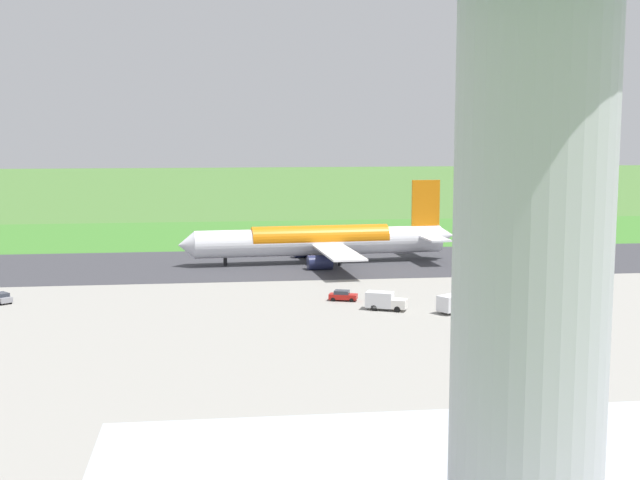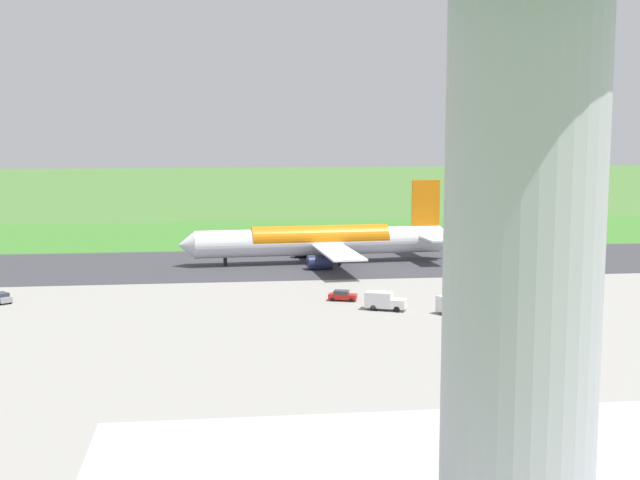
# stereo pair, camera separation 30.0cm
# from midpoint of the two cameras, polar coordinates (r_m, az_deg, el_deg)

# --- Properties ---
(ground_plane) EXTENTS (800.00, 800.00, 0.00)m
(ground_plane) POSITION_cam_midpoint_polar(r_m,az_deg,el_deg) (166.30, 1.60, -1.51)
(ground_plane) COLOR #477233
(runway_asphalt) EXTENTS (600.00, 37.66, 0.06)m
(runway_asphalt) POSITION_cam_midpoint_polar(r_m,az_deg,el_deg) (166.29, 1.60, -1.50)
(runway_asphalt) COLOR #38383D
(runway_asphalt) RESTS_ON ground
(apron_concrete) EXTENTS (440.00, 110.00, 0.05)m
(apron_concrete) POSITION_cam_midpoint_polar(r_m,az_deg,el_deg) (102.07, 7.37, -7.33)
(apron_concrete) COLOR gray
(apron_concrete) RESTS_ON ground
(grass_verge_foreground) EXTENTS (600.00, 80.00, 0.04)m
(grass_verge_foreground) POSITION_cam_midpoint_polar(r_m,az_deg,el_deg) (201.50, 0.04, 0.08)
(grass_verge_foreground) COLOR #3C782B
(grass_verge_foreground) RESTS_ON ground
(airliner_main) EXTENTS (54.14, 44.31, 15.88)m
(airliner_main) POSITION_cam_midpoint_polar(r_m,az_deg,el_deg) (165.08, 0.08, -0.05)
(airliner_main) COLOR white
(airliner_main) RESTS_ON ground
(service_truck_baggage) EXTENTS (6.08, 5.06, 2.65)m
(service_truck_baggage) POSITION_cam_midpoint_polar(r_m,az_deg,el_deg) (122.73, 8.85, -4.17)
(service_truck_baggage) COLOR silver
(service_truck_baggage) RESTS_ON ground
(service_car_followme) EXTENTS (4.02, 4.41, 1.62)m
(service_car_followme) POSITION_cam_midpoint_polar(r_m,az_deg,el_deg) (136.57, -20.48, -3.61)
(service_car_followme) COLOR gray
(service_car_followme) RESTS_ON ground
(service_truck_fuel) EXTENTS (6.21, 4.43, 2.65)m
(service_truck_fuel) POSITION_cam_midpoint_polar(r_m,az_deg,el_deg) (123.33, 4.23, -4.04)
(service_truck_fuel) COLOR silver
(service_truck_fuel) RESTS_ON ground
(service_car_ops) EXTENTS (4.55, 3.02, 1.62)m
(service_car_ops) POSITION_cam_midpoint_polar(r_m,az_deg,el_deg) (129.70, 1.46, -3.70)
(service_car_ops) COLOR #B21914
(service_car_ops) RESTS_ON ground
(no_stopping_sign) EXTENTS (0.60, 0.10, 2.93)m
(no_stopping_sign) POSITION_cam_midpoint_polar(r_m,az_deg,el_deg) (198.43, -0.03, 0.46)
(no_stopping_sign) COLOR slate
(no_stopping_sign) RESTS_ON ground
(traffic_cone_orange) EXTENTS (0.40, 0.40, 0.55)m
(traffic_cone_orange) POSITION_cam_midpoint_polar(r_m,az_deg,el_deg) (203.04, -2.36, 0.20)
(traffic_cone_orange) COLOR orange
(traffic_cone_orange) RESTS_ON ground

